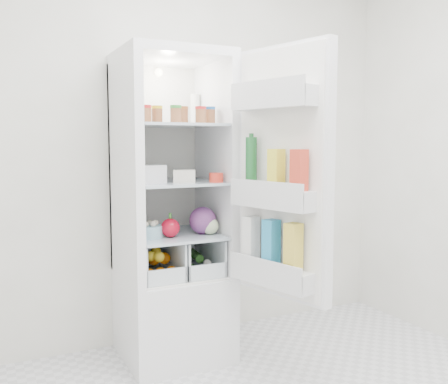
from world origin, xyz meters
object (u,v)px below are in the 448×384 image
red_cabbage (203,220)px  mushroom_bowl (150,232)px  fridge_door (280,180)px  refrigerator (170,245)px

red_cabbage → mushroom_bowl: 0.32m
red_cabbage → fridge_door: (0.22, -0.49, 0.27)m
mushroom_bowl → fridge_door: fridge_door is taller
red_cabbage → fridge_door: size_ratio=0.12×
refrigerator → fridge_door: bearing=-59.0°
refrigerator → mushroom_bowl: 0.24m
fridge_door → red_cabbage: bearing=9.7°
mushroom_bowl → fridge_door: bearing=-43.0°
fridge_door → refrigerator: bearing=16.3°
refrigerator → red_cabbage: (0.15, -0.14, 0.16)m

